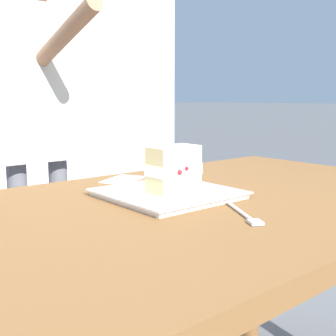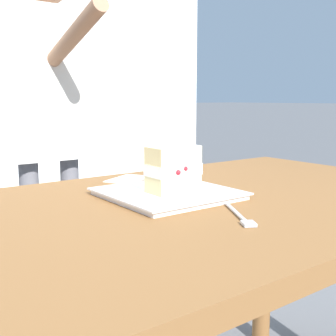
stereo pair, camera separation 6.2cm
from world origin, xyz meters
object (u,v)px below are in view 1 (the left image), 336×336
(patio_table, at_px, (178,246))
(paper_napkin, at_px, (123,180))
(diner_person, at_px, (34,92))
(dessert_fork, at_px, (244,214))
(dessert_plate, at_px, (168,194))
(cake_slice, at_px, (174,169))

(patio_table, distance_m, paper_napkin, 0.33)
(paper_napkin, bearing_deg, diner_person, -84.64)
(patio_table, xyz_separation_m, dessert_fork, (-0.03, 0.17, 0.11))
(dessert_plate, xyz_separation_m, diner_person, (0.01, -0.74, 0.25))
(patio_table, bearing_deg, dessert_fork, 99.13)
(cake_slice, distance_m, diner_person, 0.78)
(paper_napkin, relative_size, diner_person, 0.10)
(cake_slice, height_order, diner_person, diner_person)
(patio_table, bearing_deg, dessert_plate, -108.97)
(patio_table, distance_m, cake_slice, 0.18)
(patio_table, bearing_deg, cake_slice, -117.72)
(cake_slice, xyz_separation_m, dessert_fork, (-0.00, 0.21, -0.07))
(patio_table, height_order, dessert_fork, dessert_fork)
(cake_slice, bearing_deg, paper_napkin, -98.20)
(cake_slice, bearing_deg, dessert_plate, -85.76)
(diner_person, bearing_deg, patio_table, 88.88)
(cake_slice, height_order, paper_napkin, cake_slice)
(patio_table, xyz_separation_m, dessert_plate, (-0.02, -0.06, 0.11))
(diner_person, bearing_deg, dessert_fork, 90.67)
(dessert_plate, distance_m, paper_napkin, 0.25)
(diner_person, bearing_deg, dessert_plate, 90.43)
(dessert_fork, bearing_deg, diner_person, -89.33)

